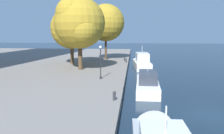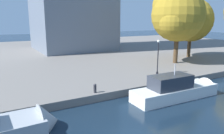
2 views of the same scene
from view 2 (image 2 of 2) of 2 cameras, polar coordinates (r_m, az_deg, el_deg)
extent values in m
cube|color=slate|center=(44.63, -20.92, 2.83)|extent=(120.00, 55.00, 0.71)
cone|color=#9EA3A8|center=(15.62, -16.15, -13.51)|extent=(1.28, 2.63, 2.59)
cube|color=silver|center=(20.84, 16.17, -7.06)|extent=(8.54, 2.62, 1.54)
cone|color=silver|center=(24.18, 24.17, -4.99)|extent=(1.27, 2.28, 2.24)
cube|color=#2D333D|center=(20.01, 15.08, -3.72)|extent=(3.87, 2.01, 1.17)
cube|color=black|center=(21.01, 18.07, -2.99)|extent=(1.07, 1.80, 0.70)
cylinder|color=silver|center=(20.04, 16.14, -0.55)|extent=(0.08, 0.08, 1.01)
cylinder|color=#2D2D33|center=(19.40, -4.48, -5.85)|extent=(0.26, 0.26, 0.60)
sphere|color=#2D2D33|center=(19.29, -4.50, -4.80)|extent=(0.29, 0.29, 0.29)
cylinder|color=black|center=(26.02, 11.91, 2.15)|extent=(0.12, 0.12, 3.76)
sphere|color=white|center=(25.75, 12.11, 6.60)|extent=(0.33, 0.33, 0.33)
cylinder|color=black|center=(26.37, 11.75, -1.54)|extent=(0.26, 0.26, 0.30)
cylinder|color=#4C3823|center=(39.97, 19.54, 5.04)|extent=(0.59, 0.59, 3.60)
sphere|color=olive|center=(39.71, 20.01, 11.51)|extent=(7.24, 7.24, 7.24)
sphere|color=olive|center=(39.67, 22.13, 12.62)|extent=(3.35, 3.35, 3.35)
sphere|color=olive|center=(41.37, 19.58, 10.31)|extent=(3.28, 3.28, 3.28)
cylinder|color=#4C3823|center=(33.73, 16.40, 4.52)|extent=(0.65, 0.65, 4.15)
sphere|color=olive|center=(33.47, 16.91, 12.92)|extent=(7.64, 7.64, 7.64)
sphere|color=olive|center=(31.81, 16.01, 11.37)|extent=(4.51, 4.51, 4.51)
sphere|color=olive|center=(33.45, 14.42, 15.43)|extent=(4.43, 4.43, 4.43)
camera|label=1|loc=(19.80, -70.04, 3.12)|focal=39.88mm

